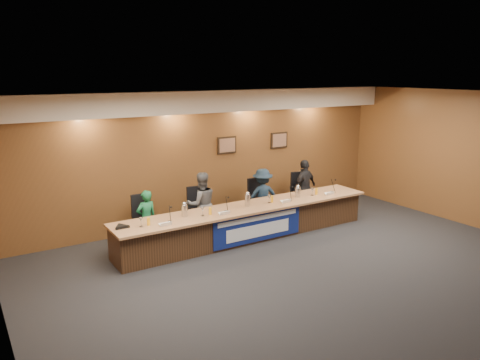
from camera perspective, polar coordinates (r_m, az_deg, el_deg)
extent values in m
plane|color=black|center=(8.74, 9.72, -11.58)|extent=(10.00, 10.00, 0.00)
cube|color=silver|center=(7.96, 10.62, 9.86)|extent=(10.00, 8.00, 0.04)
cube|color=brown|center=(11.41, -3.41, 2.88)|extent=(10.00, 0.04, 3.20)
cube|color=brown|center=(6.21, -26.96, -7.38)|extent=(0.04, 8.00, 3.20)
cube|color=beige|center=(11.03, -2.88, 9.60)|extent=(10.00, 0.50, 0.50)
cube|color=#3B2415|center=(10.38, 0.95, -5.26)|extent=(6.00, 0.80, 0.70)
cube|color=#9D6D47|center=(10.23, 1.11, -3.34)|extent=(6.10, 0.95, 0.05)
cube|color=navy|center=(10.05, 2.24, -5.72)|extent=(2.20, 0.02, 0.65)
cube|color=silver|center=(9.97, 2.30, -4.66)|extent=(2.00, 0.01, 0.10)
cube|color=silver|center=(10.06, 2.28, -6.18)|extent=(1.60, 0.01, 0.28)
cube|color=black|center=(11.54, -1.61, 4.27)|extent=(0.52, 0.04, 0.42)
cube|color=black|center=(12.42, 4.78, 4.86)|extent=(0.52, 0.04, 0.42)
imported|color=#176237|center=(10.02, -11.33, -4.63)|extent=(0.48, 0.35, 1.22)
imported|color=#525357|center=(10.49, -4.73, -2.95)|extent=(0.79, 0.66, 1.46)
imported|color=#142436|center=(11.33, 2.75, -1.98)|extent=(0.98, 0.73, 1.35)
imported|color=black|center=(12.10, 7.87, -0.89)|extent=(0.91, 0.55, 1.44)
cube|color=black|center=(10.15, -11.50, -5.19)|extent=(0.50, 0.50, 0.08)
cube|color=black|center=(10.65, -4.96, -4.11)|extent=(0.52, 0.52, 0.08)
cube|color=black|center=(11.46, 2.45, -2.81)|extent=(0.51, 0.51, 0.08)
cube|color=black|center=(12.23, 7.54, -1.89)|extent=(0.55, 0.55, 0.08)
cube|color=white|center=(9.04, -8.99, -5.28)|extent=(0.24, 0.08, 0.10)
cylinder|color=black|center=(9.27, -8.59, -5.03)|extent=(0.07, 0.07, 0.02)
cylinder|color=#FFB218|center=(9.13, -11.09, -4.98)|extent=(0.06, 0.06, 0.15)
cylinder|color=silver|center=(9.06, -11.98, -5.06)|extent=(0.08, 0.08, 0.18)
cube|color=white|center=(9.61, -1.83, -4.00)|extent=(0.24, 0.08, 0.10)
cylinder|color=black|center=(9.84, -1.73, -3.81)|extent=(0.07, 0.07, 0.02)
cylinder|color=#FFB218|center=(9.63, -3.66, -3.80)|extent=(0.06, 0.06, 0.15)
cylinder|color=silver|center=(9.55, -4.59, -3.86)|extent=(0.08, 0.08, 0.18)
cube|color=white|center=(10.53, 5.72, -2.53)|extent=(0.24, 0.08, 0.10)
cylinder|color=black|center=(10.75, 6.03, -2.41)|extent=(0.07, 0.07, 0.02)
cylinder|color=#FFB218|center=(10.52, 3.91, -2.33)|extent=(0.06, 0.06, 0.15)
cylinder|color=silver|center=(10.47, 3.58, -2.33)|extent=(0.08, 0.08, 0.18)
cube|color=white|center=(11.34, 10.96, -1.57)|extent=(0.24, 0.08, 0.10)
cylinder|color=black|center=(11.60, 11.13, -1.43)|extent=(0.07, 0.07, 0.02)
cylinder|color=#FFB218|center=(11.32, 9.30, -1.37)|extent=(0.06, 0.06, 0.15)
cylinder|color=silver|center=(11.20, 8.80, -1.43)|extent=(0.08, 0.08, 0.18)
cylinder|color=silver|center=(9.55, -6.79, -3.73)|extent=(0.13, 0.13, 0.24)
cylinder|color=silver|center=(10.20, 0.90, -2.48)|extent=(0.12, 0.12, 0.26)
cylinder|color=silver|center=(11.01, 7.04, -1.51)|extent=(0.13, 0.13, 0.23)
cylinder|color=black|center=(9.11, -14.28, -5.53)|extent=(0.32, 0.32, 0.05)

